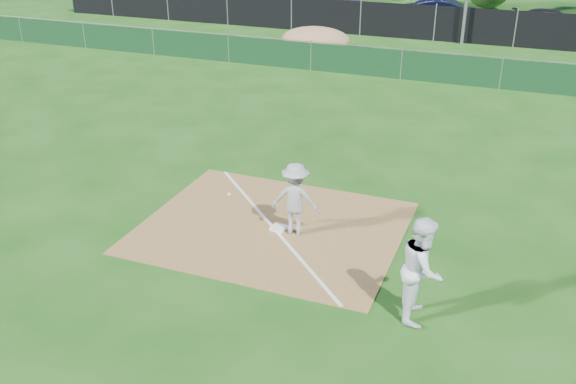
# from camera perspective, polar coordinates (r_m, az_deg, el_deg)

# --- Properties ---
(ground) EXTENTS (90.00, 90.00, 0.00)m
(ground) POSITION_cam_1_polar(r_m,az_deg,el_deg) (23.12, 7.28, 6.86)
(ground) COLOR #174B10
(ground) RESTS_ON ground
(infield_dirt) EXTENTS (6.00, 5.00, 0.02)m
(infield_dirt) POSITION_cam_1_polar(r_m,az_deg,el_deg) (15.22, -1.41, -3.13)
(infield_dirt) COLOR olive
(infield_dirt) RESTS_ON ground
(foul_line) EXTENTS (5.01, 5.01, 0.01)m
(foul_line) POSITION_cam_1_polar(r_m,az_deg,el_deg) (15.21, -1.41, -3.08)
(foul_line) COLOR white
(foul_line) RESTS_ON infield_dirt
(green_fence) EXTENTS (44.00, 0.05, 1.20)m
(green_fence) POSITION_cam_1_polar(r_m,az_deg,el_deg) (27.64, 10.04, 11.06)
(green_fence) COLOR black
(green_fence) RESTS_ON ground
(dirt_mound) EXTENTS (3.38, 2.60, 1.17)m
(dirt_mound) POSITION_cam_1_polar(r_m,az_deg,el_deg) (32.21, 2.47, 13.41)
(dirt_mound) COLOR #A1774D
(dirt_mound) RESTS_ON ground
(black_fence) EXTENTS (46.00, 0.04, 1.80)m
(black_fence) POSITION_cam_1_polar(r_m,az_deg,el_deg) (35.28, 12.93, 14.40)
(black_fence) COLOR black
(black_fence) RESTS_ON ground
(parking_lot) EXTENTS (46.00, 9.00, 0.01)m
(parking_lot) POSITION_cam_1_polar(r_m,az_deg,el_deg) (40.31, 14.03, 14.31)
(parking_lot) COLOR black
(parking_lot) RESTS_ON ground
(first_base) EXTENTS (0.37, 0.37, 0.07)m
(first_base) POSITION_cam_1_polar(r_m,az_deg,el_deg) (15.09, -0.84, -3.20)
(first_base) COLOR white
(first_base) RESTS_ON infield_dirt
(play_at_first) EXTENTS (2.26, 0.79, 1.73)m
(play_at_first) POSITION_cam_1_polar(r_m,az_deg,el_deg) (14.58, 0.66, -0.61)
(play_at_first) COLOR #ADADAF
(play_at_first) RESTS_ON infield_dirt
(runner) EXTENTS (0.87, 1.07, 2.05)m
(runner) POSITION_cam_1_polar(r_m,az_deg,el_deg) (11.98, 11.85, -6.68)
(runner) COLOR white
(runner) RESTS_ON ground
(car_left) EXTENTS (5.19, 2.89, 1.67)m
(car_left) POSITION_cam_1_polar(r_m,az_deg,el_deg) (40.25, 4.87, 16.15)
(car_left) COLOR #A3A6AB
(car_left) RESTS_ON parking_lot
(car_mid) EXTENTS (5.11, 2.30, 1.63)m
(car_mid) POSITION_cam_1_polar(r_m,az_deg,el_deg) (38.70, 13.88, 15.12)
(car_mid) COLOR black
(car_mid) RESTS_ON parking_lot
(car_right) EXTENTS (4.58, 2.59, 1.25)m
(car_right) POSITION_cam_1_polar(r_m,az_deg,el_deg) (39.27, 22.48, 13.85)
(car_right) COLOR black
(car_right) RESTS_ON parking_lot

